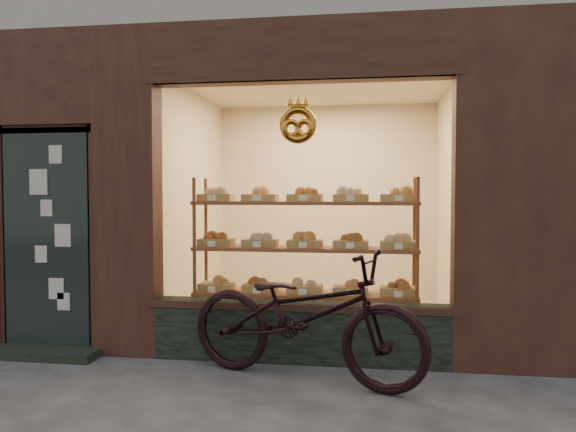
# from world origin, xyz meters

# --- Properties ---
(display_shelf) EXTENTS (2.20, 0.45, 1.70)m
(display_shelf) POSITION_xyz_m (0.45, 2.55, 0.88)
(display_shelf) COLOR brown
(display_shelf) RESTS_ON ground
(bicycle) EXTENTS (2.21, 1.31, 1.09)m
(bicycle) POSITION_xyz_m (0.56, 1.61, 0.55)
(bicycle) COLOR black
(bicycle) RESTS_ON ground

